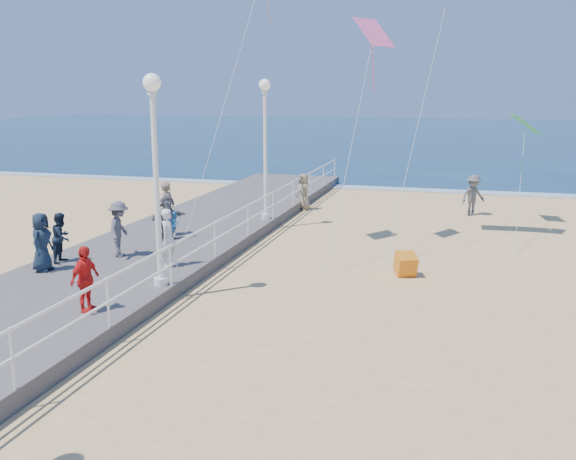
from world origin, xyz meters
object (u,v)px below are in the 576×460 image
(spectator_3, at_px, (85,279))
(spectator_6, at_px, (168,209))
(spectator_7, at_px, (62,237))
(woman_holding_toddler, at_px, (169,238))
(spectator_2, at_px, (119,229))
(lamp_post_mid, at_px, (155,159))
(beach_walker_c, at_px, (304,192))
(box_kite, at_px, (406,266))
(toddler_held, at_px, (175,224))
(spectator_5, at_px, (167,218))
(lamp_post_far, at_px, (265,134))
(spectator_4, at_px, (42,242))
(beach_walker_a, at_px, (473,195))

(spectator_3, distance_m, spectator_6, 7.83)
(spectator_6, distance_m, spectator_7, 4.28)
(woman_holding_toddler, bearing_deg, spectator_2, 78.06)
(spectator_7, bearing_deg, lamp_post_mid, -117.35)
(spectator_2, bearing_deg, spectator_7, 114.33)
(spectator_6, distance_m, beach_walker_c, 8.47)
(beach_walker_c, distance_m, box_kite, 10.93)
(lamp_post_mid, height_order, woman_holding_toddler, lamp_post_mid)
(spectator_2, xyz_separation_m, spectator_6, (0.13, 3.03, 0.09))
(lamp_post_mid, relative_size, toddler_held, 7.37)
(spectator_3, xyz_separation_m, beach_walker_c, (1.12, 15.63, -0.34))
(toddler_held, height_order, spectator_3, toddler_held)
(spectator_5, height_order, box_kite, spectator_5)
(lamp_post_far, xyz_separation_m, spectator_7, (-3.80, -7.66, -2.53))
(beach_walker_c, bearing_deg, lamp_post_mid, -54.10)
(toddler_held, relative_size, spectator_5, 0.49)
(spectator_6, bearing_deg, spectator_4, 164.10)
(spectator_2, bearing_deg, spectator_4, 134.55)
(lamp_post_mid, xyz_separation_m, beach_walker_a, (7.78, 14.00, -2.78))
(toddler_held, distance_m, box_kite, 6.75)
(spectator_2, bearing_deg, woman_holding_toddler, -120.74)
(spectator_3, relative_size, spectator_4, 0.93)
(toddler_held, distance_m, beach_walker_a, 14.66)
(spectator_2, height_order, box_kite, spectator_2)
(spectator_2, xyz_separation_m, beach_walker_a, (10.28, 11.67, -0.36))
(spectator_3, distance_m, spectator_5, 7.16)
(spectator_3, xyz_separation_m, spectator_5, (-1.42, 7.02, -0.02))
(spectator_3, relative_size, spectator_7, 1.05)
(lamp_post_far, bearing_deg, spectator_6, -123.03)
(beach_walker_a, bearing_deg, spectator_5, -175.52)
(spectator_6, xyz_separation_m, box_kite, (8.25, -1.48, -1.03))
(lamp_post_far, height_order, spectator_3, lamp_post_far)
(woman_holding_toddler, relative_size, spectator_2, 0.99)
(spectator_5, relative_size, beach_walker_c, 0.90)
(spectator_5, height_order, beach_walker_a, spectator_5)
(spectator_3, relative_size, beach_walker_c, 0.93)
(toddler_held, distance_m, spectator_4, 3.68)
(woman_holding_toddler, bearing_deg, toddler_held, -39.20)
(spectator_6, relative_size, spectator_7, 1.28)
(toddler_held, distance_m, spectator_3, 4.19)
(beach_walker_c, bearing_deg, lamp_post_far, -57.90)
(lamp_post_far, distance_m, spectator_7, 8.92)
(spectator_5, bearing_deg, lamp_post_far, -0.43)
(spectator_7, relative_size, beach_walker_a, 0.83)
(beach_walker_a, distance_m, beach_walker_c, 7.38)
(lamp_post_far, distance_m, spectator_6, 4.92)
(toddler_held, bearing_deg, beach_walker_a, -28.29)
(lamp_post_mid, bearing_deg, beach_walker_c, 88.16)
(spectator_7, relative_size, box_kite, 2.43)
(box_kite, bearing_deg, lamp_post_mid, -170.36)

